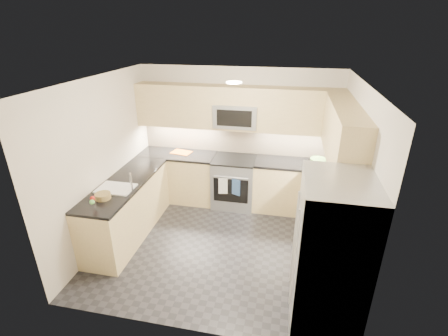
# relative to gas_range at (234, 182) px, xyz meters

# --- Properties ---
(floor) EXTENTS (3.60, 3.20, 0.00)m
(floor) POSITION_rel_gas_range_xyz_m (0.00, -1.28, -0.46)
(floor) COLOR black
(floor) RESTS_ON ground
(ceiling) EXTENTS (3.60, 3.20, 0.02)m
(ceiling) POSITION_rel_gas_range_xyz_m (0.00, -1.28, 2.04)
(ceiling) COLOR beige
(ceiling) RESTS_ON wall_back
(wall_back) EXTENTS (3.60, 0.02, 2.50)m
(wall_back) POSITION_rel_gas_range_xyz_m (0.00, 0.32, 0.79)
(wall_back) COLOR beige
(wall_back) RESTS_ON floor
(wall_front) EXTENTS (3.60, 0.02, 2.50)m
(wall_front) POSITION_rel_gas_range_xyz_m (0.00, -2.88, 0.79)
(wall_front) COLOR beige
(wall_front) RESTS_ON floor
(wall_left) EXTENTS (0.02, 3.20, 2.50)m
(wall_left) POSITION_rel_gas_range_xyz_m (-1.80, -1.28, 0.79)
(wall_left) COLOR beige
(wall_left) RESTS_ON floor
(wall_right) EXTENTS (0.02, 3.20, 2.50)m
(wall_right) POSITION_rel_gas_range_xyz_m (1.80, -1.28, 0.79)
(wall_right) COLOR beige
(wall_right) RESTS_ON floor
(base_cab_back_left) EXTENTS (1.42, 0.60, 0.90)m
(base_cab_back_left) POSITION_rel_gas_range_xyz_m (-1.09, 0.02, -0.01)
(base_cab_back_left) COLOR #DBC183
(base_cab_back_left) RESTS_ON floor
(base_cab_back_right) EXTENTS (1.42, 0.60, 0.90)m
(base_cab_back_right) POSITION_rel_gas_range_xyz_m (1.09, 0.02, -0.01)
(base_cab_back_right) COLOR #DBC183
(base_cab_back_right) RESTS_ON floor
(base_cab_right) EXTENTS (0.60, 1.70, 0.90)m
(base_cab_right) POSITION_rel_gas_range_xyz_m (1.50, -1.12, -0.01)
(base_cab_right) COLOR #DBC183
(base_cab_right) RESTS_ON floor
(base_cab_peninsula) EXTENTS (0.60, 2.00, 0.90)m
(base_cab_peninsula) POSITION_rel_gas_range_xyz_m (-1.50, -1.28, -0.01)
(base_cab_peninsula) COLOR #DBC183
(base_cab_peninsula) RESTS_ON floor
(countertop_back_left) EXTENTS (1.42, 0.63, 0.04)m
(countertop_back_left) POSITION_rel_gas_range_xyz_m (-1.09, 0.02, 0.47)
(countertop_back_left) COLOR black
(countertop_back_left) RESTS_ON base_cab_back_left
(countertop_back_right) EXTENTS (1.42, 0.63, 0.04)m
(countertop_back_right) POSITION_rel_gas_range_xyz_m (1.09, 0.02, 0.47)
(countertop_back_right) COLOR black
(countertop_back_right) RESTS_ON base_cab_back_right
(countertop_right) EXTENTS (0.63, 1.70, 0.04)m
(countertop_right) POSITION_rel_gas_range_xyz_m (1.50, -1.12, 0.47)
(countertop_right) COLOR black
(countertop_right) RESTS_ON base_cab_right
(countertop_peninsula) EXTENTS (0.63, 2.00, 0.04)m
(countertop_peninsula) POSITION_rel_gas_range_xyz_m (-1.50, -1.28, 0.47)
(countertop_peninsula) COLOR black
(countertop_peninsula) RESTS_ON base_cab_peninsula
(upper_cab_back) EXTENTS (3.60, 0.35, 0.75)m
(upper_cab_back) POSITION_rel_gas_range_xyz_m (0.00, 0.15, 1.37)
(upper_cab_back) COLOR #DBC183
(upper_cab_back) RESTS_ON wall_back
(upper_cab_right) EXTENTS (0.35, 1.95, 0.75)m
(upper_cab_right) POSITION_rel_gas_range_xyz_m (1.62, -1.00, 1.37)
(upper_cab_right) COLOR #DBC183
(upper_cab_right) RESTS_ON wall_right
(backsplash_back) EXTENTS (3.60, 0.01, 0.51)m
(backsplash_back) POSITION_rel_gas_range_xyz_m (0.00, 0.32, 0.74)
(backsplash_back) COLOR tan
(backsplash_back) RESTS_ON wall_back
(backsplash_right) EXTENTS (0.01, 2.30, 0.51)m
(backsplash_right) POSITION_rel_gas_range_xyz_m (1.80, -0.82, 0.74)
(backsplash_right) COLOR tan
(backsplash_right) RESTS_ON wall_right
(gas_range) EXTENTS (0.76, 0.65, 0.91)m
(gas_range) POSITION_rel_gas_range_xyz_m (0.00, 0.00, 0.00)
(gas_range) COLOR gray
(gas_range) RESTS_ON floor
(range_cooktop) EXTENTS (0.76, 0.65, 0.03)m
(range_cooktop) POSITION_rel_gas_range_xyz_m (0.00, 0.00, 0.46)
(range_cooktop) COLOR black
(range_cooktop) RESTS_ON gas_range
(oven_door_glass) EXTENTS (0.62, 0.02, 0.45)m
(oven_door_glass) POSITION_rel_gas_range_xyz_m (0.00, -0.33, -0.01)
(oven_door_glass) COLOR black
(oven_door_glass) RESTS_ON gas_range
(oven_handle) EXTENTS (0.60, 0.02, 0.02)m
(oven_handle) POSITION_rel_gas_range_xyz_m (0.00, -0.35, 0.26)
(oven_handle) COLOR #B2B5BA
(oven_handle) RESTS_ON gas_range
(microwave) EXTENTS (0.76, 0.40, 0.40)m
(microwave) POSITION_rel_gas_range_xyz_m (0.00, 0.12, 1.24)
(microwave) COLOR gray
(microwave) RESTS_ON upper_cab_back
(microwave_door) EXTENTS (0.60, 0.01, 0.28)m
(microwave_door) POSITION_rel_gas_range_xyz_m (0.00, -0.08, 1.24)
(microwave_door) COLOR black
(microwave_door) RESTS_ON microwave
(refrigerator) EXTENTS (0.70, 0.90, 1.80)m
(refrigerator) POSITION_rel_gas_range_xyz_m (1.45, -2.43, 0.45)
(refrigerator) COLOR #ABAEB3
(refrigerator) RESTS_ON floor
(fridge_handle_left) EXTENTS (0.02, 0.02, 1.20)m
(fridge_handle_left) POSITION_rel_gas_range_xyz_m (1.08, -2.61, 0.49)
(fridge_handle_left) COLOR #B2B5BA
(fridge_handle_left) RESTS_ON refrigerator
(fridge_handle_right) EXTENTS (0.02, 0.02, 1.20)m
(fridge_handle_right) POSITION_rel_gas_range_xyz_m (1.08, -2.25, 0.49)
(fridge_handle_right) COLOR #B2B5BA
(fridge_handle_right) RESTS_ON refrigerator
(sink_basin) EXTENTS (0.52, 0.38, 0.16)m
(sink_basin) POSITION_rel_gas_range_xyz_m (-1.50, -1.53, 0.42)
(sink_basin) COLOR white
(sink_basin) RESTS_ON base_cab_peninsula
(faucet) EXTENTS (0.03, 0.03, 0.28)m
(faucet) POSITION_rel_gas_range_xyz_m (-1.24, -1.53, 0.62)
(faucet) COLOR silver
(faucet) RESTS_ON countertop_peninsula
(utensil_bowl) EXTENTS (0.34, 0.34, 0.15)m
(utensil_bowl) POSITION_rel_gas_range_xyz_m (1.45, -0.10, 0.56)
(utensil_bowl) COLOR #6AAB49
(utensil_bowl) RESTS_ON countertop_back_right
(cutting_board) EXTENTS (0.40, 0.32, 0.01)m
(cutting_board) POSITION_rel_gas_range_xyz_m (-1.03, 0.08, 0.49)
(cutting_board) COLOR #CB5E13
(cutting_board) RESTS_ON countertop_back_left
(fruit_basket) EXTENTS (0.27, 0.27, 0.08)m
(fruit_basket) POSITION_rel_gas_range_xyz_m (-1.53, -1.82, 0.52)
(fruit_basket) COLOR #997F47
(fruit_basket) RESTS_ON countertop_peninsula
(fruit_apple) EXTENTS (0.06, 0.06, 0.06)m
(fruit_apple) POSITION_rel_gas_range_xyz_m (-1.54, -2.04, 0.60)
(fruit_apple) COLOR red
(fruit_apple) RESTS_ON fruit_basket
(fruit_pear) EXTENTS (0.07, 0.07, 0.07)m
(fruit_pear) POSITION_rel_gas_range_xyz_m (-1.49, -2.12, 0.60)
(fruit_pear) COLOR #63BD51
(fruit_pear) RESTS_ON fruit_basket
(dish_towel_check) EXTENTS (0.16, 0.04, 0.30)m
(dish_towel_check) POSITION_rel_gas_range_xyz_m (-0.13, -0.37, 0.10)
(dish_towel_check) COLOR white
(dish_towel_check) RESTS_ON oven_handle
(dish_towel_blue) EXTENTS (0.15, 0.07, 0.30)m
(dish_towel_blue) POSITION_rel_gas_range_xyz_m (0.10, -0.37, 0.10)
(dish_towel_blue) COLOR #315288
(dish_towel_blue) RESTS_ON oven_handle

